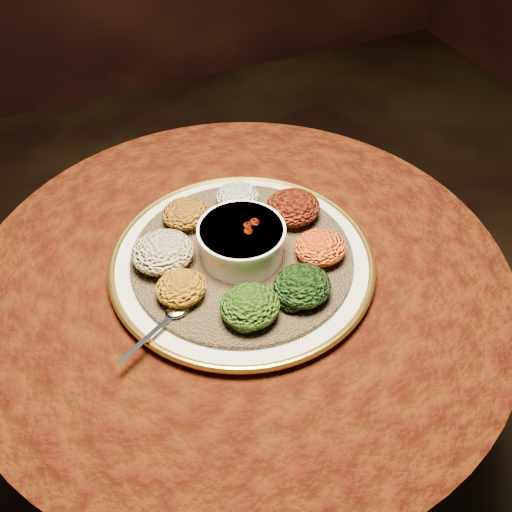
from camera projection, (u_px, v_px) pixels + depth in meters
name	position (u px, v px, depth m)	size (l,w,h in m)	color
table	(242.00, 332.00, 1.14)	(0.96, 0.96, 0.73)	black
platter	(242.00, 261.00, 1.01)	(0.53, 0.53, 0.02)	silver
injera	(242.00, 257.00, 1.00)	(0.39, 0.39, 0.01)	brown
stew_bowl	(242.00, 240.00, 0.97)	(0.15, 0.15, 0.06)	white
spoon	(172.00, 316.00, 0.90)	(0.13, 0.08, 0.01)	silver
portion_ayib	(237.00, 197.00, 1.08)	(0.08, 0.08, 0.04)	beige
portion_kitfo	(293.00, 207.00, 1.05)	(0.10, 0.10, 0.05)	black
portion_tikil	(320.00, 247.00, 0.98)	(0.09, 0.09, 0.04)	#BE6A0F
portion_gomen	(302.00, 286.00, 0.92)	(0.10, 0.09, 0.05)	black
portion_mixveg	(250.00, 306.00, 0.89)	(0.10, 0.09, 0.05)	#A8390A
portion_kik	(181.00, 288.00, 0.92)	(0.08, 0.08, 0.04)	#AE5E0F
portion_timatim	(163.00, 252.00, 0.97)	(0.11, 0.10, 0.05)	maroon
portion_shiro	(186.00, 214.00, 1.04)	(0.09, 0.08, 0.04)	brown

